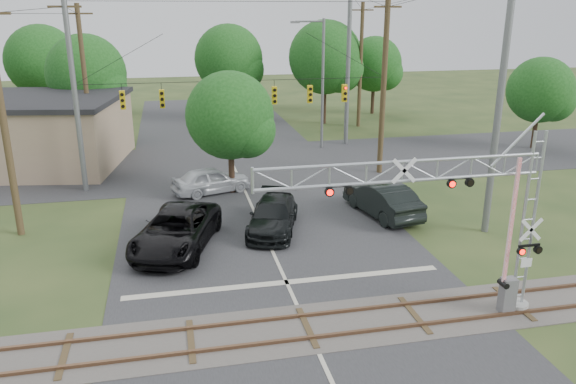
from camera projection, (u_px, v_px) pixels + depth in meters
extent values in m
plane|color=#293D1C|center=(323.00, 362.00, 17.65)|extent=(160.00, 160.00, 0.00)
cube|color=#2C2D2F|center=(267.00, 240.00, 26.94)|extent=(14.00, 90.00, 0.02)
cube|color=#2C2D2F|center=(233.00, 165.00, 39.95)|extent=(90.00, 12.00, 0.02)
cube|color=#4A4440|center=(307.00, 328.00, 19.50)|extent=(90.00, 3.20, 0.05)
cube|color=brown|center=(312.00, 338.00, 18.81)|extent=(90.00, 0.12, 0.14)
cube|color=brown|center=(303.00, 316.00, 20.15)|extent=(90.00, 0.12, 0.14)
cylinder|color=gray|center=(516.00, 305.00, 20.75)|extent=(0.84, 0.84, 0.28)
cube|color=silver|center=(526.00, 263.00, 19.90)|extent=(0.42, 0.03, 0.33)
cube|color=slate|center=(507.00, 296.00, 20.29)|extent=(0.51, 0.42, 1.40)
cube|color=red|center=(511.00, 223.00, 19.36)|extent=(0.13, 0.08, 4.66)
cylinder|color=slate|center=(75.00, 96.00, 32.56)|extent=(0.32, 0.32, 11.50)
cylinder|color=#43331F|center=(384.00, 87.00, 36.33)|extent=(0.36, 0.36, 11.50)
cylinder|color=black|center=(237.00, 81.00, 34.24)|extent=(19.00, 0.03, 0.03)
cube|color=gold|center=(123.00, 100.00, 33.18)|extent=(0.30, 0.30, 1.10)
cube|color=gold|center=(162.00, 99.00, 33.63)|extent=(0.30, 0.30, 1.10)
cube|color=gold|center=(201.00, 98.00, 34.08)|extent=(0.30, 0.30, 1.10)
cube|color=gold|center=(238.00, 96.00, 34.54)|extent=(0.30, 0.30, 1.10)
cube|color=gold|center=(274.00, 95.00, 34.99)|extent=(0.30, 0.30, 1.10)
cube|color=gold|center=(310.00, 94.00, 35.45)|extent=(0.30, 0.30, 1.10)
cube|color=gold|center=(344.00, 93.00, 35.90)|extent=(0.30, 0.30, 1.10)
imported|color=black|center=(176.00, 230.00, 25.78)|extent=(4.91, 7.11, 1.80)
imported|color=black|center=(273.00, 216.00, 27.93)|extent=(3.71, 5.79, 1.56)
imported|color=silver|center=(211.00, 180.00, 33.67)|extent=(5.02, 3.23, 1.59)
imported|color=black|center=(382.00, 199.00, 29.97)|extent=(2.88, 5.71, 1.80)
cylinder|color=slate|center=(323.00, 85.00, 43.35)|extent=(0.22, 0.22, 9.91)
cylinder|color=slate|center=(310.00, 21.00, 41.65)|extent=(2.20, 0.13, 0.13)
cube|color=slate|center=(295.00, 22.00, 41.45)|extent=(0.66, 0.28, 0.17)
cylinder|color=#43331F|center=(85.00, 84.00, 40.06)|extent=(0.34, 0.34, 10.97)
cube|color=#43331F|center=(78.00, 14.00, 38.57)|extent=(2.00, 0.12, 0.12)
cylinder|color=slate|center=(348.00, 67.00, 44.21)|extent=(0.34, 0.34, 12.40)
cylinder|color=#43331F|center=(4.00, 123.00, 25.96)|extent=(0.34, 0.34, 11.09)
cylinder|color=slate|center=(499.00, 105.00, 26.08)|extent=(0.34, 0.34, 12.67)
cylinder|color=#43331F|center=(360.00, 66.00, 51.34)|extent=(0.34, 0.34, 11.18)
cube|color=#43331F|center=(363.00, 10.00, 49.82)|extent=(2.00, 0.12, 0.12)
cylinder|color=#342418|center=(48.00, 103.00, 52.80)|extent=(0.36, 0.36, 4.27)
sphere|color=#154513|center=(42.00, 61.00, 51.60)|extent=(6.60, 6.60, 6.60)
cylinder|color=#342418|center=(91.00, 119.00, 45.67)|extent=(0.36, 0.36, 4.03)
sphere|color=#154513|center=(86.00, 74.00, 44.53)|extent=(6.23, 6.23, 6.23)
cylinder|color=#342418|center=(231.00, 166.00, 33.51)|extent=(0.36, 0.36, 3.33)
sphere|color=#154513|center=(230.00, 115.00, 32.57)|extent=(5.14, 5.14, 5.14)
cylinder|color=#342418|center=(230.00, 99.00, 55.31)|extent=(0.36, 0.36, 4.26)
sphere|color=#154513|center=(229.00, 59.00, 54.10)|extent=(6.58, 6.58, 6.58)
cylinder|color=#342418|center=(324.00, 100.00, 53.74)|extent=(0.36, 0.36, 4.45)
sphere|color=#154513|center=(325.00, 57.00, 52.48)|extent=(6.87, 6.87, 6.87)
cylinder|color=#342418|center=(373.00, 96.00, 58.97)|extent=(0.36, 0.36, 3.66)
sphere|color=#154513|center=(374.00, 64.00, 57.93)|extent=(5.65, 5.65, 5.65)
cylinder|color=#342418|center=(535.00, 128.00, 44.24)|extent=(0.36, 0.36, 3.27)
sphere|color=#154513|center=(540.00, 90.00, 43.32)|extent=(5.06, 5.06, 5.06)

